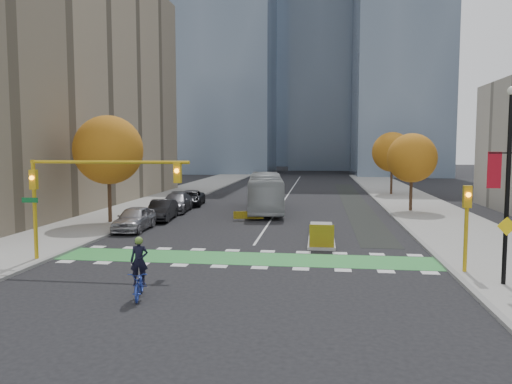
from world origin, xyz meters
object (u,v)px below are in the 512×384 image
(bus, at_px, (265,192))
(tree_east_far, at_px, (392,152))
(banner_lamppost, at_px, (508,177))
(tree_east_near, at_px, (412,158))
(cyclist, at_px, (140,277))
(hazard_board, at_px, (322,236))
(parked_car_d, at_px, (190,198))
(parked_car_c, at_px, (176,203))
(parked_car_a, at_px, (134,219))
(parked_car_b, at_px, (162,210))
(traffic_signal_east, at_px, (467,216))
(tree_west, at_px, (108,150))
(traffic_signal_west, at_px, (82,183))

(bus, bearing_deg, tree_east_far, 45.03)
(banner_lamppost, bearing_deg, bus, 118.24)
(tree_east_near, xyz_separation_m, banner_lamppost, (-0.50, -24.50, -0.25))
(banner_lamppost, distance_m, cyclist, 15.38)
(tree_east_near, xyz_separation_m, tree_east_far, (0.50, 16.00, 0.38))
(hazard_board, height_order, cyclist, cyclist)
(tree_east_far, height_order, bus, tree_east_far)
(cyclist, bearing_deg, parked_car_d, 88.03)
(hazard_board, bearing_deg, parked_car_c, 130.35)
(tree_east_far, height_order, parked_car_a, tree_east_far)
(tree_east_near, bearing_deg, parked_car_b, -159.39)
(hazard_board, bearing_deg, tree_east_near, 65.80)
(tree_east_far, relative_size, banner_lamppost, 0.92)
(traffic_signal_east, relative_size, parked_car_c, 0.71)
(tree_west, distance_m, parked_car_a, 6.27)
(banner_lamppost, bearing_deg, traffic_signal_west, 174.14)
(bus, bearing_deg, banner_lamppost, -68.47)
(traffic_signal_east, bearing_deg, traffic_signal_west, -179.99)
(parked_car_b, bearing_deg, tree_west, -151.74)
(parked_car_b, xyz_separation_m, parked_car_d, (-0.36, 10.26, -0.07))
(hazard_board, relative_size, traffic_signal_east, 0.34)
(hazard_board, relative_size, parked_car_a, 0.28)
(tree_east_near, bearing_deg, bus, -174.91)
(bus, height_order, parked_car_d, bus)
(parked_car_c, xyz_separation_m, parked_car_d, (0.00, 5.00, -0.09))
(tree_west, distance_m, tree_east_near, 26.01)
(tree_east_far, bearing_deg, hazard_board, -104.12)
(tree_east_far, bearing_deg, traffic_signal_west, -117.95)
(banner_lamppost, height_order, parked_car_c, banner_lamppost)
(banner_lamppost, relative_size, parked_car_a, 1.66)
(banner_lamppost, height_order, parked_car_a, banner_lamppost)
(parked_car_a, bearing_deg, traffic_signal_west, -85.45)
(banner_lamppost, height_order, parked_car_b, banner_lamppost)
(cyclist, height_order, bus, bus)
(traffic_signal_east, bearing_deg, parked_car_c, 134.26)
(tree_east_far, distance_m, traffic_signal_west, 43.61)
(parked_car_a, relative_size, parked_car_d, 0.93)
(tree_west, bearing_deg, parked_car_c, 68.20)
(bus, relative_size, parked_car_a, 2.50)
(hazard_board, distance_m, cyclist, 12.22)
(parked_car_b, bearing_deg, tree_east_far, 42.96)
(traffic_signal_west, height_order, cyclist, traffic_signal_west)
(tree_east_far, height_order, parked_car_d, tree_east_far)
(traffic_signal_east, xyz_separation_m, parked_car_a, (-19.50, 9.75, -1.88))
(hazard_board, xyz_separation_m, parked_car_c, (-13.00, 15.30, 0.04))
(traffic_signal_east, xyz_separation_m, parked_car_d, (-19.50, 25.01, -1.99))
(tree_east_far, xyz_separation_m, cyclist, (-15.53, -43.80, -4.44))
(parked_car_b, bearing_deg, banner_lamppost, -45.13)
(parked_car_c, bearing_deg, parked_car_d, 85.68)
(tree_east_far, bearing_deg, parked_car_b, -131.65)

